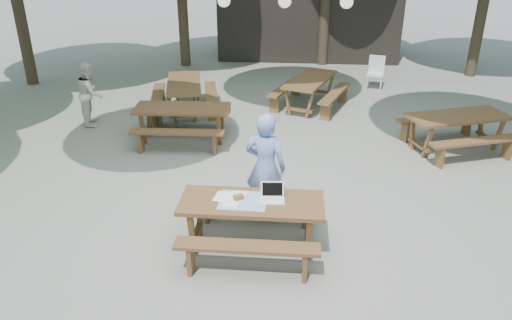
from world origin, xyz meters
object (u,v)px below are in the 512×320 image
object	(u,v)px
main_picnic_table	(252,223)
woman	(266,167)
second_person	(90,93)
plastic_chair	(375,79)
picnic_table_nw	(183,123)

from	to	relation	value
main_picnic_table	woman	size ratio (longest dim) A/B	1.15
woman	second_person	xyz separation A→B (m)	(-4.26, 3.76, -0.14)
woman	plastic_chair	xyz separation A→B (m)	(2.60, 7.12, -0.61)
picnic_table_nw	woman	distance (m)	3.57
main_picnic_table	picnic_table_nw	xyz separation A→B (m)	(-1.82, 3.78, 0.00)
main_picnic_table	second_person	xyz separation A→B (m)	(-4.13, 4.60, 0.34)
picnic_table_nw	plastic_chair	bearing A→B (deg)	40.28
plastic_chair	second_person	bearing A→B (deg)	-141.31
woman	plastic_chair	world-z (taller)	woman
second_person	plastic_chair	size ratio (longest dim) A/B	1.62
main_picnic_table	plastic_chair	size ratio (longest dim) A/B	2.22
woman	picnic_table_nw	bearing A→B (deg)	-42.46
main_picnic_table	picnic_table_nw	world-z (taller)	same
picnic_table_nw	woman	size ratio (longest dim) A/B	1.16
picnic_table_nw	second_person	bearing A→B (deg)	158.38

